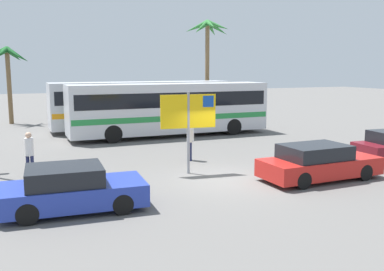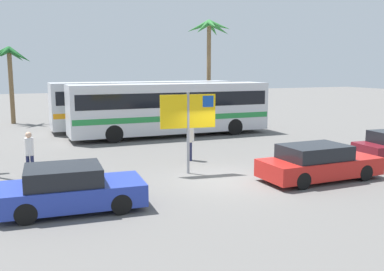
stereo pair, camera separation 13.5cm
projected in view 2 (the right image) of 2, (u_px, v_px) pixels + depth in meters
ground at (226, 180)px, 15.94m from camera, size 120.00×120.00×0.00m
bus_front_coach at (171, 107)px, 25.92m from camera, size 12.09×2.44×3.17m
bus_rear_coach at (144, 103)px, 28.95m from camera, size 12.09×2.44×3.17m
ferry_sign at (189, 115)px, 16.61m from camera, size 2.19×0.30×3.20m
car_blue at (70, 189)px, 12.49m from camera, size 4.19×2.15×1.32m
car_red at (318, 163)px, 15.89m from camera, size 4.58×1.91×1.32m
pedestrian_crossing_lot at (29, 150)px, 16.23m from camera, size 0.32×0.32×1.74m
pedestrian_by_bus at (191, 138)px, 19.15m from camera, size 0.32×0.32×1.73m
palm_tree_seaside at (209, 38)px, 32.92m from camera, size 3.30×3.65×7.72m
palm_tree_inland at (9, 61)px, 31.25m from camera, size 3.19×3.26×5.63m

